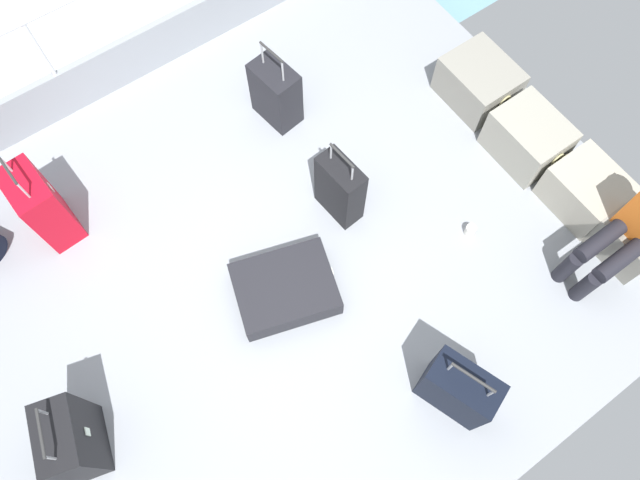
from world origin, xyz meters
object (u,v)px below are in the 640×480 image
cargo_crate_0 (478,82)px  cargo_crate_1 (528,138)px  cargo_crate_3 (629,237)px  suitcase_3 (42,206)px  passenger_seated (637,229)px  suitcase_0 (340,189)px  suitcase_4 (285,289)px  suitcase_1 (458,389)px  cargo_crate_2 (585,190)px  suitcase_2 (276,93)px  suitcase_5 (73,440)px  paper_cup (470,230)px

cargo_crate_0 → cargo_crate_1: (0.65, -0.06, 0.02)m
cargo_crate_3 → suitcase_3: suitcase_3 is taller
suitcase_3 → passenger_seated: bearing=50.8°
cargo_crate_0 → suitcase_0: bearing=-83.0°
cargo_crate_3 → suitcase_4: (-1.17, -2.31, -0.08)m
suitcase_3 → cargo_crate_1: bearing=65.0°
cargo_crate_0 → passenger_seated: size_ratio=0.58×
cargo_crate_3 → suitcase_1: 1.80m
cargo_crate_1 → cargo_crate_2: (0.60, 0.05, -0.02)m
suitcase_2 → suitcase_5: bearing=-59.4°
cargo_crate_0 → paper_cup: (0.96, -0.89, -0.13)m
suitcase_0 → suitcase_5: bearing=-78.9°
cargo_crate_1 → suitcase_5: 3.94m
cargo_crate_0 → passenger_seated: (1.71, -0.20, 0.37)m
cargo_crate_1 → suitcase_3: suitcase_3 is taller
cargo_crate_0 → suitcase_1: size_ratio=0.86×
cargo_crate_1 → cargo_crate_2: bearing=4.7°
cargo_crate_1 → cargo_crate_3: (1.07, 0.04, -0.02)m
cargo_crate_1 → suitcase_1: bearing=-56.2°
suitcase_1 → cargo_crate_3: bearing=93.6°
suitcase_2 → cargo_crate_1: bearing=44.1°
cargo_crate_0 → suitcase_1: (1.82, -1.82, 0.10)m
paper_cup → suitcase_2: bearing=-161.6°
cargo_crate_3 → cargo_crate_0: bearing=179.3°
suitcase_3 → suitcase_5: 1.70m
suitcase_4 → cargo_crate_2: bearing=73.2°
suitcase_3 → suitcase_0: bearing=58.8°
cargo_crate_1 → suitcase_3: 3.75m
cargo_crate_3 → suitcase_3: size_ratio=0.61×
cargo_crate_2 → suitcase_4: bearing=-106.8°
suitcase_0 → paper_cup: bearing=42.0°
suitcase_1 → suitcase_2: bearing=172.8°
cargo_crate_3 → suitcase_0: (-1.52, -1.56, 0.12)m
suitcase_1 → cargo_crate_2: bearing=107.8°
suitcase_4 → suitcase_5: bearing=-85.9°
suitcase_1 → cargo_crate_1: bearing=123.8°
suitcase_5 → paper_cup: 3.14m
cargo_crate_0 → cargo_crate_2: 1.25m
suitcase_4 → suitcase_5: size_ratio=1.07×
suitcase_3 → suitcase_5: size_ratio=1.11×
passenger_seated → cargo_crate_2: bearing=157.6°
suitcase_1 → paper_cup: size_ratio=7.18×
cargo_crate_0 → suitcase_5: 4.06m
paper_cup → suitcase_5: bearing=-95.4°
suitcase_2 → suitcase_3: suitcase_3 is taller
cargo_crate_0 → suitcase_3: size_ratio=0.70×
cargo_crate_1 → passenger_seated: passenger_seated is taller
suitcase_1 → cargo_crate_0: bearing=135.1°
cargo_crate_2 → suitcase_0: suitcase_0 is taller
suitcase_1 → suitcase_4: suitcase_1 is taller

